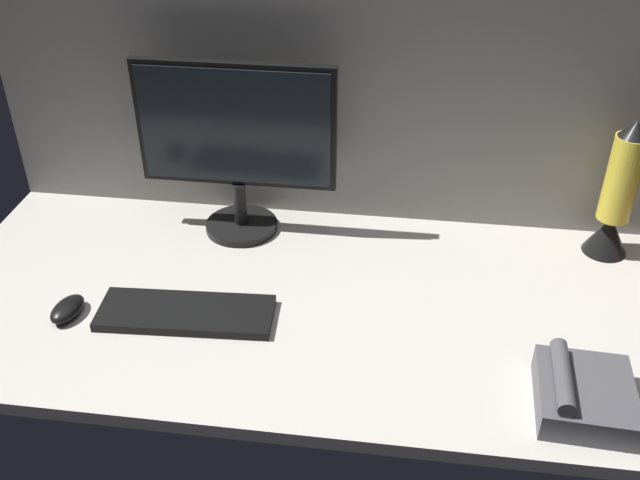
# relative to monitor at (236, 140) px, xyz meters

# --- Properties ---
(ground_plane) EXTENTS (1.80, 0.80, 0.03)m
(ground_plane) POSITION_rel_monitor_xyz_m (0.28, -0.25, -0.26)
(ground_plane) COLOR beige
(cubicle_wall_back) EXTENTS (1.80, 0.05, 0.76)m
(cubicle_wall_back) POSITION_rel_monitor_xyz_m (0.28, 0.12, 0.14)
(cubicle_wall_back) COLOR gray
(cubicle_wall_back) RESTS_ON ground_plane
(monitor) EXTENTS (0.47, 0.18, 0.43)m
(monitor) POSITION_rel_monitor_xyz_m (0.00, 0.00, 0.00)
(monitor) COLOR black
(monitor) RESTS_ON ground_plane
(keyboard) EXTENTS (0.38, 0.15, 0.02)m
(keyboard) POSITION_rel_monitor_xyz_m (-0.04, -0.36, -0.23)
(keyboard) COLOR black
(keyboard) RESTS_ON ground_plane
(mouse) EXTENTS (0.07, 0.10, 0.03)m
(mouse) POSITION_rel_monitor_xyz_m (-0.29, -0.39, -0.23)
(mouse) COLOR black
(mouse) RESTS_ON ground_plane
(lava_lamp) EXTENTS (0.10, 0.10, 0.34)m
(lava_lamp) POSITION_rel_monitor_xyz_m (0.89, 0.01, -0.10)
(lava_lamp) COLOR black
(lava_lamp) RESTS_ON ground_plane
(desk_phone) EXTENTS (0.18, 0.20, 0.09)m
(desk_phone) POSITION_rel_monitor_xyz_m (0.75, -0.52, -0.21)
(desk_phone) COLOR #4C4C51
(desk_phone) RESTS_ON ground_plane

